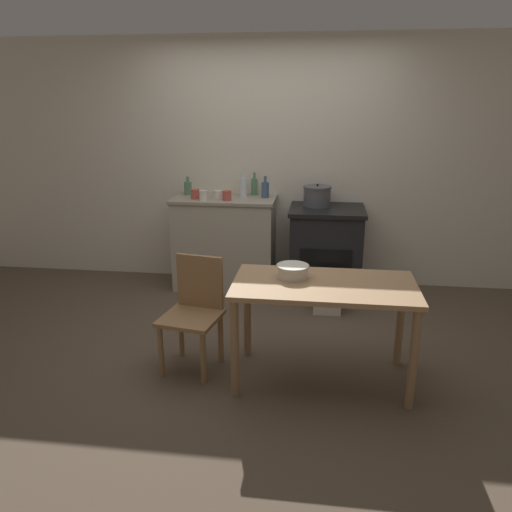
% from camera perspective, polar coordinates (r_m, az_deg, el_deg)
% --- Properties ---
extents(ground_plane, '(14.00, 14.00, 0.00)m').
position_cam_1_polar(ground_plane, '(4.20, -0.70, -9.72)').
color(ground_plane, brown).
extents(wall_back, '(8.00, 0.07, 2.55)m').
position_cam_1_polar(wall_back, '(5.35, 1.71, 10.51)').
color(wall_back, beige).
rests_on(wall_back, ground_plane).
extents(counter_cabinet, '(1.05, 0.58, 0.96)m').
position_cam_1_polar(counter_cabinet, '(5.27, -3.55, 1.57)').
color(counter_cabinet, '#B2A893').
rests_on(counter_cabinet, ground_plane).
extents(stove, '(0.74, 0.68, 0.89)m').
position_cam_1_polar(stove, '(5.14, 7.95, 0.63)').
color(stove, black).
rests_on(stove, ground_plane).
extents(work_table, '(1.24, 0.67, 0.73)m').
position_cam_1_polar(work_table, '(3.45, 7.76, -4.67)').
color(work_table, '#A87F56').
rests_on(work_table, ground_plane).
extents(chair, '(0.46, 0.46, 0.83)m').
position_cam_1_polar(chair, '(3.71, -7.06, -6.12)').
color(chair, '#997047').
rests_on(chair, ground_plane).
extents(flour_sack, '(0.25, 0.18, 0.39)m').
position_cam_1_polar(flour_sack, '(4.72, 8.18, -4.19)').
color(flour_sack, beige).
rests_on(flour_sack, ground_plane).
extents(stock_pot, '(0.28, 0.28, 0.23)m').
position_cam_1_polar(stock_pot, '(5.10, 6.99, 6.82)').
color(stock_pot, '#4C4C51').
rests_on(stock_pot, stove).
extents(mixing_bowl_large, '(0.23, 0.23, 0.09)m').
position_cam_1_polar(mixing_bowl_large, '(3.48, 4.22, -1.67)').
color(mixing_bowl_large, silver).
rests_on(mixing_bowl_large, work_table).
extents(bottle_far_left, '(0.08, 0.08, 0.19)m').
position_cam_1_polar(bottle_far_left, '(5.35, -7.79, 7.73)').
color(bottle_far_left, '#517F5B').
rests_on(bottle_far_left, counter_cabinet).
extents(bottle_left, '(0.07, 0.07, 0.23)m').
position_cam_1_polar(bottle_left, '(5.28, -0.18, 7.97)').
color(bottle_left, '#517F5B').
rests_on(bottle_left, counter_cabinet).
extents(bottle_mid_left, '(0.08, 0.08, 0.27)m').
position_cam_1_polar(bottle_mid_left, '(5.19, -1.48, 7.93)').
color(bottle_mid_left, silver).
rests_on(bottle_mid_left, counter_cabinet).
extents(bottle_center_left, '(0.08, 0.08, 0.22)m').
position_cam_1_polar(bottle_center_left, '(5.13, 1.05, 7.62)').
color(bottle_center_left, '#3D5675').
rests_on(bottle_center_left, counter_cabinet).
extents(cup_center, '(0.08, 0.08, 0.10)m').
position_cam_1_polar(cup_center, '(5.01, -6.07, 6.89)').
color(cup_center, silver).
rests_on(cup_center, counter_cabinet).
extents(cup_center_right, '(0.09, 0.09, 0.10)m').
position_cam_1_polar(cup_center_right, '(5.12, -6.98, 7.06)').
color(cup_center_right, '#B74C42').
rests_on(cup_center_right, counter_cabinet).
extents(cup_mid_right, '(0.09, 0.09, 0.08)m').
position_cam_1_polar(cup_mid_right, '(5.12, -4.40, 7.03)').
color(cup_mid_right, silver).
rests_on(cup_mid_right, counter_cabinet).
extents(cup_right, '(0.09, 0.09, 0.10)m').
position_cam_1_polar(cup_right, '(5.00, -3.35, 6.92)').
color(cup_right, '#B74C42').
rests_on(cup_right, counter_cabinet).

